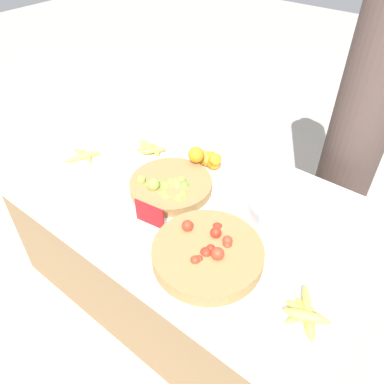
{
  "coord_description": "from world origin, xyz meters",
  "views": [
    {
      "loc": [
        0.81,
        -1.02,
        1.8
      ],
      "look_at": [
        0.0,
        0.0,
        0.68
      ],
      "focal_mm": 35.0,
      "sensor_mm": 36.0,
      "label": 1
    }
  ],
  "objects": [
    {
      "name": "banana_bunch_front_left",
      "position": [
        -0.67,
        -0.09,
        0.65
      ],
      "size": [
        0.17,
        0.19,
        0.03
      ],
      "color": "#EFDB4C",
      "rests_on": "market_table"
    },
    {
      "name": "tomato_basket",
      "position": [
        0.27,
        -0.23,
        0.67
      ],
      "size": [
        0.44,
        0.44,
        0.1
      ],
      "color": "olive",
      "rests_on": "market_table"
    },
    {
      "name": "price_sign",
      "position": [
        -0.05,
        -0.23,
        0.69
      ],
      "size": [
        0.14,
        0.03,
        0.11
      ],
      "rotation": [
        0.0,
        0.0,
        0.15
      ],
      "color": "red",
      "rests_on": "market_table"
    },
    {
      "name": "banana_bunch_middle_right",
      "position": [
        -0.44,
        0.17,
        0.65
      ],
      "size": [
        0.2,
        0.15,
        0.05
      ],
      "color": "#EFDB4C",
      "rests_on": "market_table"
    },
    {
      "name": "lime_bowl",
      "position": [
        -0.13,
        -0.01,
        0.66
      ],
      "size": [
        0.4,
        0.4,
        0.1
      ],
      "color": "olive",
      "rests_on": "market_table"
    },
    {
      "name": "banana_bunch_middle_left",
      "position": [
        0.68,
        -0.24,
        0.66
      ],
      "size": [
        0.17,
        0.19,
        0.06
      ],
      "color": "#EFDB4C",
      "rests_on": "market_table"
    },
    {
      "name": "market_table",
      "position": [
        0.0,
        0.0,
        0.32
      ],
      "size": [
        1.7,
        1.06,
        0.63
      ],
      "color": "olive",
      "rests_on": "ground_plane"
    },
    {
      "name": "orange_pile",
      "position": [
        -0.1,
        0.25,
        0.69
      ],
      "size": [
        0.16,
        0.16,
        0.14
      ],
      "color": "orange",
      "rests_on": "market_table"
    },
    {
      "name": "metal_bowl",
      "position": [
        0.37,
        0.17,
        0.67
      ],
      "size": [
        0.3,
        0.3,
        0.08
      ],
      "color": "#B7B7BF",
      "rests_on": "market_table"
    },
    {
      "name": "vendor_person",
      "position": [
        0.44,
        0.85,
        0.81
      ],
      "size": [
        0.3,
        0.3,
        1.73
      ],
      "color": "#473833",
      "rests_on": "ground_plane"
    },
    {
      "name": "ground_plane",
      "position": [
        0.0,
        0.0,
        0.0
      ],
      "size": [
        12.0,
        12.0,
        0.0
      ],
      "primitive_type": "plane",
      "color": "#ADA599"
    }
  ]
}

